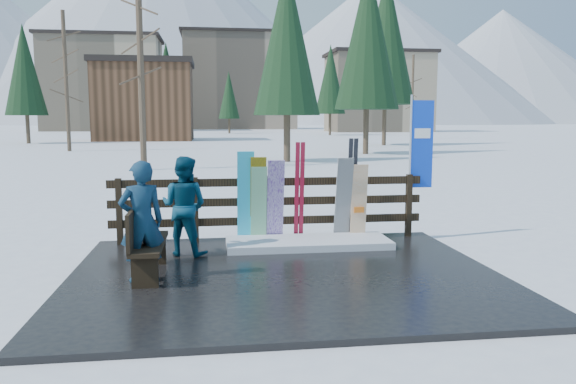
{
  "coord_description": "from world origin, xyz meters",
  "views": [
    {
      "loc": [
        -1.01,
        -7.66,
        2.23
      ],
      "look_at": [
        0.18,
        1.0,
        1.1
      ],
      "focal_mm": 35.0,
      "sensor_mm": 36.0,
      "label": 1
    }
  ],
  "objects": [
    {
      "name": "snowboard_3",
      "position": [
        0.09,
        1.98,
        0.81
      ],
      "size": [
        0.29,
        0.37,
        1.47
      ],
      "primitive_type": "cube",
      "rotation": [
        0.23,
        0.0,
        0.0
      ],
      "color": "white",
      "rests_on": "deck"
    },
    {
      "name": "resort_buildings",
      "position": [
        1.03,
        115.41,
        9.81
      ],
      "size": [
        73.0,
        87.6,
        22.6
      ],
      "color": "tan",
      "rests_on": "ground"
    },
    {
      "name": "snowboard_4",
      "position": [
        1.31,
        1.98,
        0.83
      ],
      "size": [
        0.29,
        0.36,
        1.49
      ],
      "primitive_type": "cube",
      "rotation": [
        0.22,
        0.0,
        0.0
      ],
      "color": "black",
      "rests_on": "deck"
    },
    {
      "name": "person_front",
      "position": [
        -1.94,
        -0.13,
        0.89
      ],
      "size": [
        0.68,
        0.55,
        1.62
      ],
      "primitive_type": "imported",
      "rotation": [
        0.0,
        0.0,
        3.46
      ],
      "color": "navy",
      "rests_on": "deck"
    },
    {
      "name": "ground",
      "position": [
        0.0,
        0.0,
        0.0
      ],
      "size": [
        700.0,
        700.0,
        0.0
      ],
      "primitive_type": "plane",
      "color": "white",
      "rests_on": "ground"
    },
    {
      "name": "snowboard_2",
      "position": [
        -0.21,
        1.98,
        0.84
      ],
      "size": [
        0.27,
        0.37,
        1.52
      ],
      "primitive_type": "cube",
      "rotation": [
        0.23,
        0.0,
        0.0
      ],
      "color": "yellow",
      "rests_on": "deck"
    },
    {
      "name": "ski_pair_a",
      "position": [
        0.52,
        2.05,
        0.96
      ],
      "size": [
        0.16,
        0.25,
        1.76
      ],
      "color": "maroon",
      "rests_on": "deck"
    },
    {
      "name": "deck",
      "position": [
        0.0,
        0.0,
        0.04
      ],
      "size": [
        6.0,
        5.0,
        0.08
      ],
      "primitive_type": "cube",
      "color": "black",
      "rests_on": "ground"
    },
    {
      "name": "fence",
      "position": [
        0.0,
        2.2,
        0.74
      ],
      "size": [
        5.6,
        0.1,
        1.15
      ],
      "color": "black",
      "rests_on": "deck"
    },
    {
      "name": "snowboard_1",
      "position": [
        -0.2,
        1.98,
        0.76
      ],
      "size": [
        0.27,
        0.31,
        1.36
      ],
      "primitive_type": "cube",
      "rotation": [
        0.21,
        0.0,
        0.0
      ],
      "color": "white",
      "rests_on": "deck"
    },
    {
      "name": "ski_pair_b",
      "position": [
        1.48,
        2.05,
        0.99
      ],
      "size": [
        0.17,
        0.21,
        1.82
      ],
      "color": "black",
      "rests_on": "deck"
    },
    {
      "name": "mountains",
      "position": [
        -10.5,
        328.41,
        50.2
      ],
      "size": [
        520.0,
        260.0,
        120.0
      ],
      "color": "white",
      "rests_on": "ground"
    },
    {
      "name": "rental_flag",
      "position": [
        2.79,
        2.25,
        1.69
      ],
      "size": [
        0.45,
        0.04,
        2.6
      ],
      "color": "silver",
      "rests_on": "deck"
    },
    {
      "name": "snowboard_0",
      "position": [
        -0.43,
        1.98,
        0.89
      ],
      "size": [
        0.29,
        0.34,
        1.62
      ],
      "primitive_type": "cube",
      "rotation": [
        0.2,
        0.0,
        0.0
      ],
      "color": "#2CCBF0",
      "rests_on": "deck"
    },
    {
      "name": "snow_patch",
      "position": [
        0.61,
        1.6,
        0.14
      ],
      "size": [
        2.78,
        1.0,
        0.12
      ],
      "primitive_type": "cube",
      "color": "white",
      "rests_on": "deck"
    },
    {
      "name": "trees",
      "position": [
        5.71,
        49.09,
        5.91
      ],
      "size": [
        42.03,
        68.85,
        14.14
      ],
      "color": "#382B1E",
      "rests_on": "ground"
    },
    {
      "name": "person_back",
      "position": [
        -1.45,
        1.28,
        0.87
      ],
      "size": [
        0.94,
        0.85,
        1.58
      ],
      "primitive_type": "imported",
      "rotation": [
        0.0,
        0.0,
        2.73
      ],
      "color": "navy",
      "rests_on": "deck"
    },
    {
      "name": "snowboard_5",
      "position": [
        1.59,
        1.98,
        0.76
      ],
      "size": [
        0.28,
        0.18,
        1.37
      ],
      "primitive_type": "cube",
      "rotation": [
        0.11,
        0.0,
        0.0
      ],
      "color": "white",
      "rests_on": "deck"
    },
    {
      "name": "bench",
      "position": [
        -1.95,
        0.12,
        0.6
      ],
      "size": [
        0.4,
        1.5,
        0.97
      ],
      "color": "black",
      "rests_on": "deck"
    }
  ]
}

